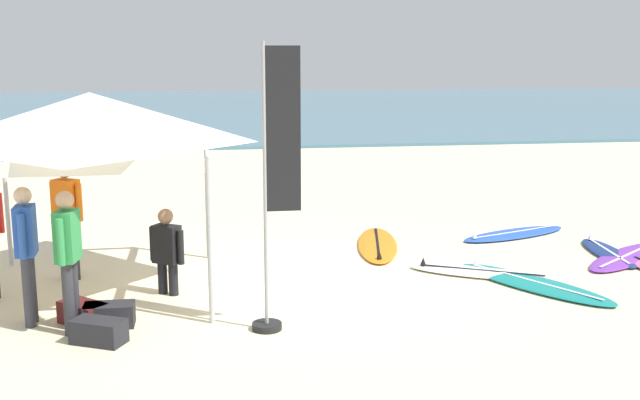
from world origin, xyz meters
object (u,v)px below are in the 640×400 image
Objects in this scene: surfboard_white at (481,272)px; person_orange at (67,213)px; person_black at (167,248)px; gear_bag_by_pole at (83,313)px; surfboard_purple at (628,256)px; surfboard_teal at (533,283)px; banner_flag at (275,201)px; surfboard_blue at (514,234)px; person_blue at (26,246)px; person_green at (68,252)px; gear_bag_near_tent at (99,331)px; gear_bag_on_sand at (109,315)px; surfboard_navy at (608,252)px; canopy_tent at (90,120)px; surfboard_orange at (377,245)px.

surfboard_white is 6.14m from person_orange.
person_black is 1.52m from gear_bag_by_pole.
surfboard_purple is 0.90× the size of surfboard_teal.
person_orange is 0.50× the size of banner_flag.
person_blue reaches higher than surfboard_blue.
person_green reaches higher than gear_bag_near_tent.
banner_flag is (1.34, -1.56, 0.92)m from person_black.
person_orange is 2.85× the size of gear_bag_on_sand.
person_orange is 2.28m from person_green.
gear_bag_on_sand is at bearing -18.50° from gear_bag_by_pole.
surfboard_white and surfboard_navy have the same top height.
banner_flag is at bearing 3.99° from gear_bag_near_tent.
gear_bag_by_pole is 1.00× the size of gear_bag_on_sand.
canopy_tent is at bearing 61.76° from person_blue.
gear_bag_by_pole is (-0.27, 0.66, 0.00)m from gear_bag_near_tent.
gear_bag_by_pole is at bearing -144.63° from surfboard_orange.
canopy_tent is at bearing -53.29° from person_orange.
banner_flag is 5.67× the size of gear_bag_by_pole.
surfboard_navy is 8.23m from gear_bag_near_tent.
gear_bag_by_pole is (-8.04, -2.05, 0.10)m from surfboard_navy.
surfboard_white is 2.71m from surfboard_purple.
gear_bag_on_sand is (-6.72, -3.63, 0.10)m from surfboard_blue.
person_green is 0.95m from gear_bag_on_sand.
surfboard_navy is at bearing -16.65° from surfboard_orange.
person_black is (-7.25, -0.72, 0.62)m from surfboard_purple.
banner_flag reaches higher than gear_bag_near_tent.
surfboard_white is at bearing -169.54° from surfboard_purple.
surfboard_blue is at bearing 26.58° from gear_bag_by_pole.
gear_bag_by_pole is at bearing -167.12° from surfboard_white.
surfboard_navy is 7.15m from person_black.
surfboard_orange is at bearing 38.38° from gear_bag_on_sand.
surfboard_teal is at bearing -55.88° from surfboard_orange.
person_orange reaches higher than gear_bag_near_tent.
surfboard_purple is at bearing 28.07° from surfboard_teal.
surfboard_white is at bearing -123.20° from surfboard_blue.
surfboard_teal is (6.07, -0.70, -2.35)m from canopy_tent.
gear_bag_on_sand reaches higher than surfboard_teal.
canopy_tent is 6.01m from surfboard_white.
person_green is (0.54, -0.36, 0.00)m from person_blue.
person_orange is at bearing 105.22° from gear_bag_near_tent.
person_blue is at bearing -155.97° from surfboard_blue.
surfboard_orange is at bearing 121.83° from surfboard_white.
surfboard_blue and surfboard_teal have the same top height.
person_blue is 3.06m from banner_flag.
person_blue is at bearing 168.09° from banner_flag.
gear_bag_by_pole is (-5.57, -1.27, 0.10)m from surfboard_white.
gear_bag_on_sand is (0.41, 0.14, -0.85)m from person_green.
person_black is (1.61, 0.94, -0.33)m from person_blue.
gear_bag_by_pole reaches higher than surfboard_orange.
surfboard_white is 1.28× the size of person_orange.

